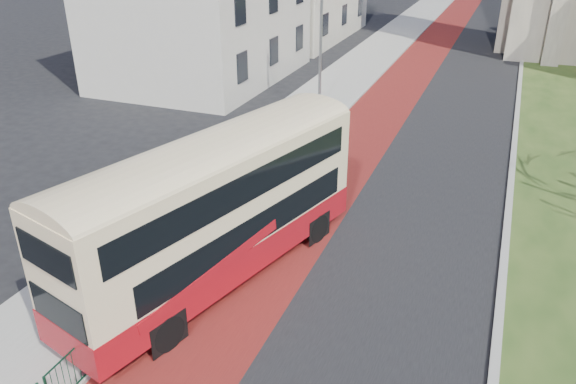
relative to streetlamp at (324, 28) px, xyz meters
The scene contains 9 objects.
ground 19.08m from the streetlamp, 76.42° to the right, with size 160.00×160.00×0.00m, color black.
road_carriageway 7.70m from the streetlamp, 18.88° to the left, with size 9.00×120.00×0.01m, color black.
bus_lane 5.91m from the streetlamp, 32.43° to the left, with size 3.40×120.00×0.01m, color #591414.
pavement_west 5.00m from the streetlamp, 108.07° to the left, with size 4.00×120.00×0.12m, color gray.
kerb_west 5.13m from the streetlamp, 56.03° to the left, with size 0.25×120.00×0.13m, color #999993.
kerb_east 12.07m from the streetlamp, 20.95° to the left, with size 0.25×80.00×0.13m, color #999993.
pedestrian_railing 14.64m from the streetlamp, 84.30° to the right, with size 0.07×24.00×1.12m.
streetlamp is the anchor object (origin of this frame).
bus 17.18m from the streetlamp, 81.86° to the right, with size 5.15×10.71×4.37m.
Camera 1 is at (5.23, -11.46, 9.94)m, focal length 35.00 mm.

